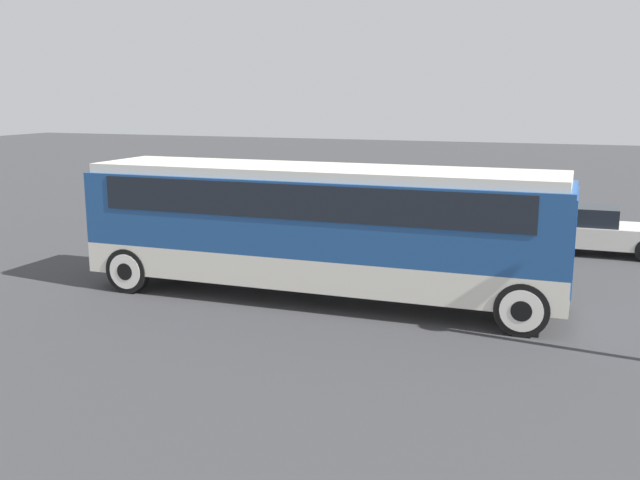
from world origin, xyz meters
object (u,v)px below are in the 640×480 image
parked_car_near (580,229)px  parked_car_mid (265,219)px  parked_car_far (323,210)px  tour_bus (324,220)px

parked_car_near → parked_car_mid: parked_car_near is taller
parked_car_mid → parked_car_far: parked_car_far is taller
parked_car_mid → parked_car_far: bearing=61.6°
parked_car_mid → parked_car_far: 2.62m
parked_car_near → tour_bus: bearing=-126.8°
parked_car_near → parked_car_far: bearing=175.4°
parked_car_far → parked_car_near: bearing=-4.6°
parked_car_near → parked_car_mid: bearing=-170.9°
tour_bus → parked_car_far: 8.96m
parked_car_mid → parked_car_far: (1.24, 2.31, 0.01)m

